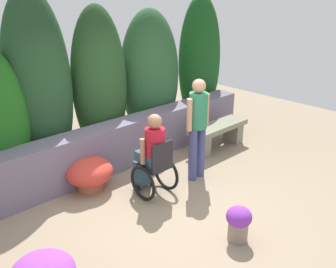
% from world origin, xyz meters
% --- Properties ---
extents(ground_plane, '(12.67, 12.67, 0.00)m').
position_xyz_m(ground_plane, '(0.00, 0.00, 0.00)').
color(ground_plane, gray).
extents(stone_retaining_wall, '(6.72, 0.44, 0.84)m').
position_xyz_m(stone_retaining_wall, '(0.00, 1.52, 0.42)').
color(stone_retaining_wall, slate).
rests_on(stone_retaining_wall, ground).
extents(hedge_backdrop, '(7.24, 1.07, 3.13)m').
position_xyz_m(hedge_backdrop, '(0.06, 2.15, 1.42)').
color(hedge_backdrop, '#376C31').
rests_on(hedge_backdrop, ground).
extents(stone_bench, '(1.38, 0.43, 0.51)m').
position_xyz_m(stone_bench, '(2.23, 0.82, 0.33)').
color(stone_bench, gray).
rests_on(stone_bench, ground).
extents(person_in_wheelchair, '(0.53, 0.66, 1.33)m').
position_xyz_m(person_in_wheelchair, '(0.15, 0.39, 0.62)').
color(person_in_wheelchair, black).
rests_on(person_in_wheelchair, ground).
extents(person_standing_companion, '(0.49, 0.30, 1.72)m').
position_xyz_m(person_standing_companion, '(1.02, 0.28, 0.99)').
color(person_standing_companion, '#41467C').
rests_on(person_standing_companion, ground).
extents(flower_pot_purple_near, '(0.75, 0.75, 0.52)m').
position_xyz_m(flower_pot_purple_near, '(-0.51, 1.19, 0.28)').
color(flower_pot_purple_near, '#AA5E3E').
rests_on(flower_pot_purple_near, ground).
extents(flower_pot_terracotta_by_wall, '(0.33, 0.33, 0.48)m').
position_xyz_m(flower_pot_terracotta_by_wall, '(0.18, -1.22, 0.27)').
color(flower_pot_terracotta_by_wall, gray).
rests_on(flower_pot_terracotta_by_wall, ground).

